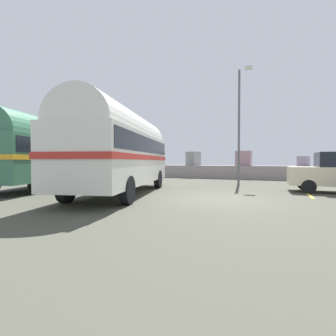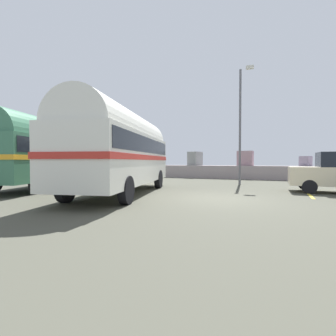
# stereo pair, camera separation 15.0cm
# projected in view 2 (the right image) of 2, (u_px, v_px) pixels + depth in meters

# --- Properties ---
(ground) EXTENTS (32.00, 26.00, 0.02)m
(ground) POSITION_uv_depth(u_px,v_px,m) (218.00, 199.00, 9.61)
(ground) COLOR #444439
(breakwater) EXTENTS (31.36, 1.88, 2.32)m
(breakwater) POSITION_uv_depth(u_px,v_px,m) (250.00, 171.00, 20.40)
(breakwater) COLOR gray
(breakwater) RESTS_ON ground
(vintage_coach) EXTENTS (4.34, 8.91, 3.70)m
(vintage_coach) POSITION_uv_depth(u_px,v_px,m) (122.00, 148.00, 11.00)
(vintage_coach) COLOR black
(vintage_coach) RESTS_ON ground
(second_coach) EXTENTS (4.82, 8.91, 3.70)m
(second_coach) POSITION_uv_depth(u_px,v_px,m) (48.00, 151.00, 13.77)
(second_coach) COLOR black
(second_coach) RESTS_ON ground
(lamp_post) EXTENTS (0.88, 0.59, 7.15)m
(lamp_post) POSITION_uv_depth(u_px,v_px,m) (241.00, 120.00, 15.41)
(lamp_post) COLOR #5B5B60
(lamp_post) RESTS_ON ground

